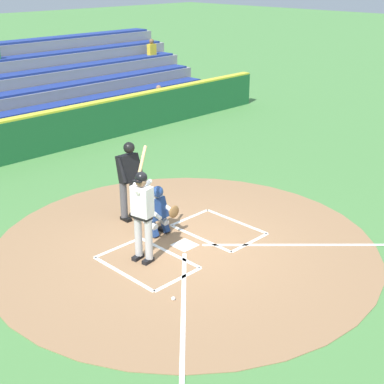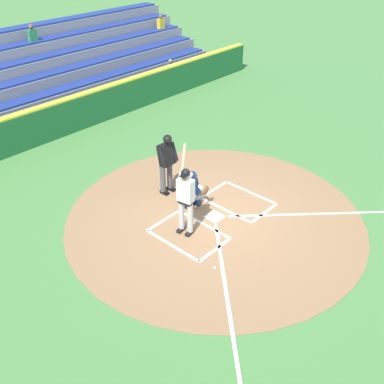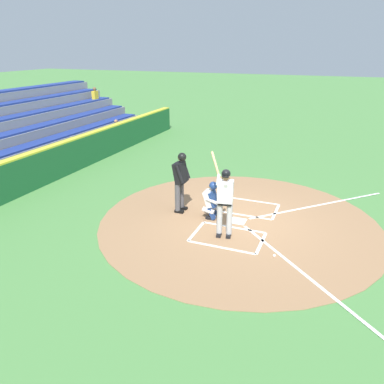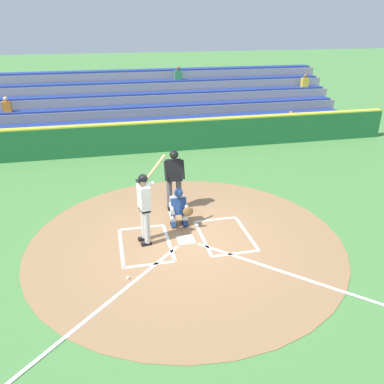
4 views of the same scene
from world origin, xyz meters
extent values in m
plane|color=#4C8442|center=(0.00, 0.00, 0.00)|extent=(120.00, 120.00, 0.00)
cylinder|color=#99704C|center=(0.00, 0.00, 0.01)|extent=(8.00, 8.00, 0.01)
cube|color=white|center=(0.00, 0.00, 0.01)|extent=(0.44, 0.44, 0.01)
cube|color=white|center=(-1.05, -0.90, 0.01)|extent=(1.20, 0.08, 0.01)
cube|color=white|center=(-1.05, 0.90, 0.01)|extent=(1.20, 0.08, 0.01)
cube|color=white|center=(-0.45, 0.00, 0.01)|extent=(0.08, 1.80, 0.01)
cube|color=white|center=(-1.65, 0.00, 0.01)|extent=(0.08, 1.80, 0.01)
cube|color=white|center=(1.05, -0.90, 0.01)|extent=(1.20, 0.08, 0.01)
cube|color=white|center=(1.05, 0.90, 0.01)|extent=(1.20, 0.08, 0.01)
cube|color=white|center=(0.45, 0.00, 0.01)|extent=(0.08, 1.80, 0.01)
cube|color=white|center=(1.65, 0.00, 0.01)|extent=(0.08, 1.80, 0.01)
cube|color=white|center=(2.10, 2.10, 0.01)|extent=(3.73, 3.73, 0.01)
cube|color=white|center=(-2.10, 2.10, 0.01)|extent=(3.73, 3.73, 0.01)
cylinder|color=#BCBCBC|center=(0.98, 0.01, 0.50)|extent=(0.15, 0.15, 0.84)
cube|color=black|center=(1.02, 0.01, 0.04)|extent=(0.28, 0.17, 0.09)
cylinder|color=#BCBCBC|center=(1.03, -0.25, 0.50)|extent=(0.15, 0.15, 0.84)
cube|color=black|center=(1.07, -0.24, 0.04)|extent=(0.28, 0.17, 0.09)
cube|color=black|center=(1.01, -0.12, 0.97)|extent=(0.28, 0.37, 0.10)
cube|color=white|center=(1.01, -0.12, 1.28)|extent=(0.31, 0.44, 0.60)
sphere|color=#9E7051|center=(1.03, -0.12, 1.69)|extent=(0.21, 0.21, 0.21)
sphere|color=black|center=(1.01, -0.12, 1.76)|extent=(0.23, 0.23, 0.23)
cube|color=black|center=(1.12, -0.10, 1.73)|extent=(0.14, 0.19, 0.02)
cylinder|color=white|center=(0.96, -0.12, 1.56)|extent=(0.44, 0.17, 0.21)
cylinder|color=white|center=(0.99, -0.32, 1.56)|extent=(0.28, 0.14, 0.29)
cylinder|color=tan|center=(0.66, -0.52, 1.86)|extent=(0.63, 0.47, 0.53)
cylinder|color=tan|center=(0.94, -0.32, 1.62)|extent=(0.10, 0.11, 0.08)
cube|color=black|center=(-0.13, -0.80, 0.04)|extent=(0.12, 0.26, 0.09)
cube|color=navy|center=(-0.13, -0.76, 0.20)|extent=(0.12, 0.24, 0.37)
cylinder|color=silver|center=(-0.13, -0.86, 0.28)|extent=(0.15, 0.36, 0.21)
cube|color=black|center=(0.19, -0.80, 0.04)|extent=(0.12, 0.26, 0.09)
cube|color=navy|center=(0.19, -0.76, 0.20)|extent=(0.12, 0.24, 0.37)
cylinder|color=silver|center=(0.19, -0.86, 0.28)|extent=(0.15, 0.36, 0.21)
cube|color=silver|center=(0.03, -0.87, 0.62)|extent=(0.40, 0.36, 0.52)
cube|color=navy|center=(0.03, -0.76, 0.62)|extent=(0.42, 0.22, 0.46)
sphere|color=tan|center=(0.03, -0.80, 0.99)|extent=(0.21, 0.21, 0.21)
sphere|color=navy|center=(0.03, -0.78, 1.01)|extent=(0.24, 0.24, 0.24)
cylinder|color=silver|center=(-0.17, -0.70, 0.60)|extent=(0.09, 0.45, 0.20)
cylinder|color=silver|center=(0.23, -0.70, 0.60)|extent=(0.09, 0.45, 0.20)
ellipsoid|color=brown|center=(-0.17, -0.50, 0.57)|extent=(0.28, 0.10, 0.28)
cylinder|color=#4C4C51|center=(-0.19, -1.88, 0.51)|extent=(0.16, 0.16, 0.86)
cube|color=black|center=(-0.19, -1.83, 0.04)|extent=(0.13, 0.28, 0.09)
cylinder|color=#4C4C51|center=(0.09, -1.88, 0.51)|extent=(0.16, 0.16, 0.86)
cube|color=black|center=(0.09, -1.83, 0.04)|extent=(0.13, 0.28, 0.09)
cube|color=black|center=(-0.05, -1.84, 1.25)|extent=(0.44, 0.37, 0.66)
sphere|color=#9E7051|center=(-0.05, -1.80, 1.72)|extent=(0.22, 0.22, 0.22)
sphere|color=black|center=(-0.05, -1.78, 1.74)|extent=(0.25, 0.25, 0.25)
cylinder|color=black|center=(-0.29, -1.76, 1.28)|extent=(0.10, 0.29, 0.56)
cylinder|color=black|center=(0.19, -1.76, 1.28)|extent=(0.10, 0.29, 0.56)
sphere|color=white|center=(1.58, 1.33, 0.04)|extent=(0.07, 0.07, 0.07)
cube|color=#1E6033|center=(0.00, -7.50, 0.62)|extent=(22.00, 0.36, 1.25)
cube|color=yellow|center=(0.00, -7.50, 1.28)|extent=(22.00, 0.32, 0.06)
cube|color=gray|center=(0.00, -8.53, 0.23)|extent=(20.00, 0.85, 0.45)
cube|color=navy|center=(0.00, -8.53, 0.49)|extent=(19.60, 0.72, 0.08)
cube|color=yellow|center=(-8.85, -11.02, 2.11)|extent=(0.36, 0.22, 0.46)
sphere|color=brown|center=(-8.85, -11.02, 2.45)|extent=(0.20, 0.20, 0.20)
cube|color=#284C9E|center=(-6.92, -8.47, 0.76)|extent=(0.36, 0.22, 0.46)
sphere|color=#9E7051|center=(-6.92, -8.47, 1.10)|extent=(0.20, 0.20, 0.20)
camera|label=1|loc=(7.26, 7.44, 5.43)|focal=52.20mm
camera|label=2|loc=(7.71, 6.18, 7.08)|focal=41.83mm
camera|label=3|loc=(9.60, 2.40, 4.76)|focal=35.01mm
camera|label=4|loc=(1.78, 8.53, 5.26)|focal=36.61mm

